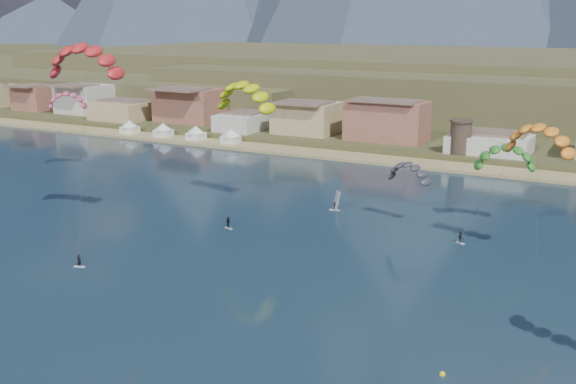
{
  "coord_description": "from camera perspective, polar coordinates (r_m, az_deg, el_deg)",
  "views": [
    {
      "loc": [
        44.8,
        -51.79,
        34.32
      ],
      "look_at": [
        0.0,
        32.0,
        10.0
      ],
      "focal_mm": 41.8,
      "sensor_mm": 36.0,
      "label": 1
    }
  ],
  "objects": [
    {
      "name": "watchtower",
      "position": [
        172.77,
        14.48,
        4.59
      ],
      "size": [
        5.82,
        5.82,
        8.6
      ],
      "color": "#47382D",
      "rests_on": "ground"
    },
    {
      "name": "beach_tents",
      "position": [
        201.21,
        -9.29,
        5.42
      ],
      "size": [
        43.4,
        6.4,
        5.0
      ],
      "color": "white",
      "rests_on": "ground"
    },
    {
      "name": "distant_kite_orange",
      "position": [
        102.13,
        20.65,
        4.62
      ],
      "size": [
        11.28,
        7.51,
        21.86
      ],
      "color": "#262626",
      "rests_on": "ground"
    },
    {
      "name": "town",
      "position": [
        195.15,
        2.12,
        6.6
      ],
      "size": [
        400.0,
        24.0,
        12.0
      ],
      "color": "silver",
      "rests_on": "ground"
    },
    {
      "name": "buoy",
      "position": [
        70.97,
        12.99,
        -14.87
      ],
      "size": [
        0.61,
        0.61,
        0.61
      ],
      "color": "yellow",
      "rests_on": "ground"
    },
    {
      "name": "kitesurfer_yellow",
      "position": [
        124.38,
        -3.69,
        8.5
      ],
      "size": [
        13.7,
        18.03,
        26.41
      ],
      "color": "silver",
      "rests_on": "ground"
    },
    {
      "name": "distant_kite_pink",
      "position": [
        162.05,
        -18.32,
        7.65
      ],
      "size": [
        9.34,
        8.17,
        20.3
      ],
      "color": "#262626",
      "rests_on": "ground"
    },
    {
      "name": "windsurfer",
      "position": [
        125.08,
        4.06,
        -1.05
      ],
      "size": [
        2.11,
        2.3,
        3.68
      ],
      "color": "silver",
      "rests_on": "ground"
    },
    {
      "name": "kitesurfer_red",
      "position": [
        112.14,
        -16.96,
        11.05
      ],
      "size": [
        17.47,
        18.54,
        33.75
      ],
      "color": "silver",
      "rests_on": "ground"
    },
    {
      "name": "beach",
      "position": [
        167.52,
        12.03,
        2.31
      ],
      "size": [
        2200.0,
        12.0,
        0.9
      ],
      "color": "tan",
      "rests_on": "ground"
    },
    {
      "name": "kitesurfer_green",
      "position": [
        117.81,
        18.0,
        3.12
      ],
      "size": [
        11.11,
        16.11,
        17.5
      ],
      "color": "silver",
      "rests_on": "ground"
    },
    {
      "name": "ground",
      "position": [
        76.59,
        -11.64,
        -12.58
      ],
      "size": [
        2400.0,
        2400.0,
        0.0
      ],
      "primitive_type": "plane",
      "color": "black",
      "rests_on": "ground"
    },
    {
      "name": "distant_kite_dark",
      "position": [
        117.02,
        10.26,
        1.96
      ],
      "size": [
        8.93,
        6.64,
        13.16
      ],
      "color": "#262626",
      "rests_on": "ground"
    }
  ]
}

